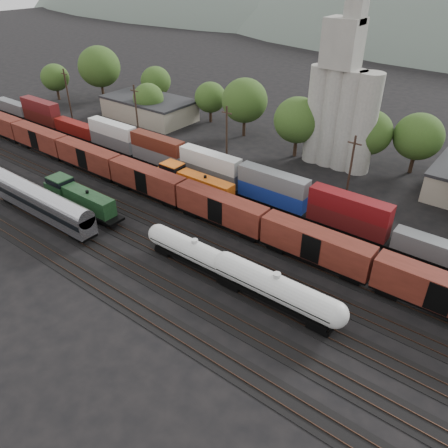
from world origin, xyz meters
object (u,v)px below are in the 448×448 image
Objects in this scene: tank_car_a at (195,252)px; orange_locomotive at (192,182)px; passenger_coach at (40,201)px; grain_silo at (341,107)px; green_locomotive at (77,197)px.

orange_locomotive reaches higher than tank_car_a.
grain_silo reaches higher than passenger_coach.
tank_car_a is 0.55× the size of grain_silo.
orange_locomotive is 30.56m from grain_silo.
green_locomotive is at bearing -120.47° from grain_silo.
orange_locomotive is at bearing -117.36° from grain_silo.
green_locomotive is at bearing 66.36° from passenger_coach.
tank_car_a is (24.34, 0.00, -0.05)m from green_locomotive.
grain_silo is (26.31, 46.00, 8.04)m from passenger_coach.
tank_car_a is at bearing 10.67° from passenger_coach.
passenger_coach is at bearing -169.33° from tank_car_a.
passenger_coach is at bearing -113.64° from green_locomotive.
grain_silo reaches higher than tank_car_a.
grain_silo is (13.45, 26.00, 8.77)m from orange_locomotive.
passenger_coach is 23.79m from orange_locomotive.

